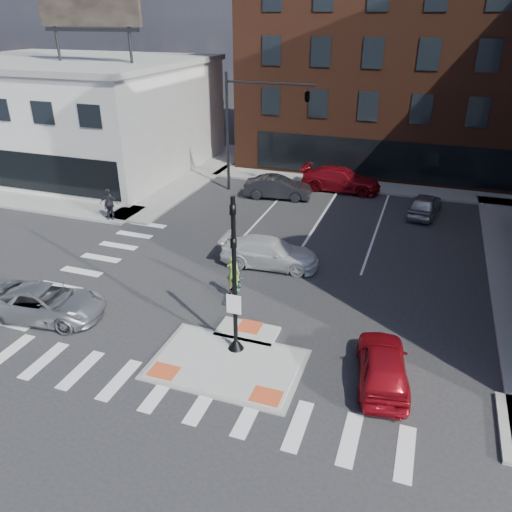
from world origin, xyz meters
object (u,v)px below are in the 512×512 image
at_px(bg_car_silver, 425,205).
at_px(pedestrian_b, 109,204).
at_px(pedestrian_a, 109,207).
at_px(bg_car_red, 341,179).
at_px(bg_car_dark, 278,187).
at_px(cyclist, 233,285).
at_px(white_pickup, 270,252).
at_px(silver_suv, 45,302).
at_px(red_sedan, 383,365).

distance_m(bg_car_silver, pedestrian_b, 19.44).
bearing_deg(pedestrian_a, pedestrian_b, 0.00).
distance_m(bg_car_red, pedestrian_a, 15.99).
relative_size(bg_car_dark, bg_car_red, 0.81).
distance_m(cyclist, pedestrian_b, 12.15).
bearing_deg(pedestrian_b, cyclist, -44.43).
distance_m(white_pickup, cyclist, 3.67).
xyz_separation_m(cyclist, pedestrian_a, (-10.50, 6.10, 0.19)).
bearing_deg(bg_car_dark, silver_suv, 156.49).
height_order(white_pickup, cyclist, cyclist).
bearing_deg(silver_suv, pedestrian_a, 12.23).
relative_size(white_pickup, bg_car_dark, 1.09).
xyz_separation_m(bg_car_dark, pedestrian_b, (-8.35, -7.41, 0.35)).
bearing_deg(cyclist, bg_car_red, -96.13).
height_order(red_sedan, bg_car_silver, red_sedan).
distance_m(red_sedan, bg_car_dark, 19.20).
bearing_deg(white_pickup, red_sedan, -142.86).
distance_m(silver_suv, bg_car_red, 22.15).
xyz_separation_m(bg_car_dark, bg_car_silver, (9.62, -0.02, -0.06)).
height_order(bg_car_dark, bg_car_red, bg_car_red).
bearing_deg(pedestrian_b, silver_suv, -83.97).
xyz_separation_m(bg_car_red, cyclist, (-1.60, -16.55, -0.10)).
distance_m(bg_car_dark, cyclist, 13.68).
relative_size(silver_suv, bg_car_dark, 1.11).
height_order(bg_car_silver, cyclist, cyclist).
height_order(red_sedan, bg_car_dark, bg_car_dark).
height_order(white_pickup, bg_car_silver, white_pickup).
xyz_separation_m(pedestrian_a, pedestrian_b, (0.00, 0.00, 0.19)).
relative_size(white_pickup, bg_car_silver, 1.22).
distance_m(silver_suv, pedestrian_a, 10.72).
height_order(red_sedan, cyclist, cyclist).
relative_size(silver_suv, bg_car_silver, 1.24).
relative_size(silver_suv, bg_car_red, 0.90).
height_order(cyclist, pedestrian_b, cyclist).
bearing_deg(silver_suv, pedestrian_b, 12.23).
bearing_deg(red_sedan, white_pickup, -57.94).
height_order(bg_car_dark, pedestrian_b, pedestrian_b).
distance_m(white_pickup, bg_car_silver, 12.07).
bearing_deg(bg_car_dark, pedestrian_a, 122.94).
distance_m(red_sedan, white_pickup, 9.51).
height_order(white_pickup, bg_car_dark, bg_car_dark).
distance_m(white_pickup, pedestrian_a, 11.27).
bearing_deg(pedestrian_a, bg_car_dark, 39.42).
relative_size(silver_suv, pedestrian_a, 3.31).
distance_m(bg_car_dark, bg_car_silver, 9.62).
bearing_deg(pedestrian_b, white_pickup, -26.88).
xyz_separation_m(white_pickup, cyclist, (-0.50, -3.64, 0.00)).
height_order(red_sedan, pedestrian_a, pedestrian_a).
xyz_separation_m(silver_suv, pedestrian_a, (-3.72, 10.06, 0.21)).
bearing_deg(silver_suv, cyclist, -67.81).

